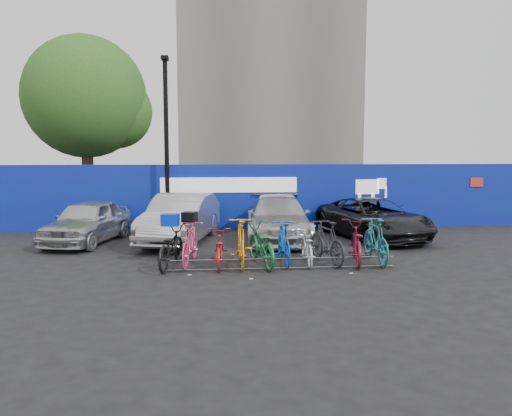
{
  "coord_description": "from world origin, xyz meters",
  "views": [
    {
      "loc": [
        -1.7,
        -12.35,
        2.84
      ],
      "look_at": [
        -0.37,
        2.0,
        1.23
      ],
      "focal_mm": 35.0,
      "sensor_mm": 36.0,
      "label": 1
    }
  ],
  "objects": [
    {
      "name": "bike_9",
      "position": [
        2.53,
        -0.04,
        0.59
      ],
      "size": [
        0.57,
        1.96,
        1.18
      ],
      "primitive_type": "imported",
      "rotation": [
        0.0,
        0.0,
        3.13
      ],
      "color": "#23737B",
      "rests_on": "ground"
    },
    {
      "name": "bike_rack",
      "position": [
        -0.0,
        -0.6,
        0.16
      ],
      "size": [
        5.6,
        0.03,
        0.3
      ],
      "color": "#595B60",
      "rests_on": "ground"
    },
    {
      "name": "bike_5",
      "position": [
        0.16,
        0.07,
        0.55
      ],
      "size": [
        0.54,
        1.84,
        1.1
      ],
      "primitive_type": "imported",
      "rotation": [
        0.0,
        0.0,
        3.15
      ],
      "color": "blue",
      "rests_on": "ground"
    },
    {
      "name": "ground",
      "position": [
        0.0,
        0.0,
        0.0
      ],
      "size": [
        100.0,
        100.0,
        0.0
      ],
      "primitive_type": "plane",
      "color": "black",
      "rests_on": "ground"
    },
    {
      "name": "bike_7",
      "position": [
        1.27,
        0.02,
        0.56
      ],
      "size": [
        0.95,
        1.93,
        1.12
      ],
      "primitive_type": "imported",
      "rotation": [
        0.0,
        0.0,
        3.38
      ],
      "color": "#29292C",
      "rests_on": "ground"
    },
    {
      "name": "lamppost",
      "position": [
        -3.2,
        5.4,
        3.27
      ],
      "size": [
        0.25,
        0.5,
        6.11
      ],
      "color": "black",
      "rests_on": "ground"
    },
    {
      "name": "car_2",
      "position": [
        0.51,
        3.66,
        0.71
      ],
      "size": [
        2.39,
        5.04,
        1.42
      ],
      "primitive_type": "imported",
      "rotation": [
        0.0,
        0.0,
        -0.09
      ],
      "color": "#B5B6BA",
      "rests_on": "ground"
    },
    {
      "name": "tree",
      "position": [
        -6.77,
        10.06,
        5.07
      ],
      "size": [
        5.4,
        5.2,
        7.8
      ],
      "color": "#382314",
      "rests_on": "ground"
    },
    {
      "name": "bike_8",
      "position": [
        2.03,
        -0.04,
        0.54
      ],
      "size": [
        1.15,
        2.17,
        1.09
      ],
      "primitive_type": "imported",
      "rotation": [
        0.0,
        0.0,
        2.92
      ],
      "color": "maroon",
      "rests_on": "ground"
    },
    {
      "name": "car_0",
      "position": [
        -5.55,
        3.59,
        0.68
      ],
      "size": [
        2.47,
        4.27,
        1.37
      ],
      "primitive_type": "imported",
      "rotation": [
        0.0,
        0.0,
        -0.22
      ],
      "color": "#B2B3B7",
      "rests_on": "ground"
    },
    {
      "name": "bike_1",
      "position": [
        -2.22,
        0.07,
        0.56
      ],
      "size": [
        0.8,
        1.91,
        1.12
      ],
      "primitive_type": "imported",
      "rotation": [
        0.0,
        0.0,
        2.99
      ],
      "color": "#E24279",
      "rests_on": "ground"
    },
    {
      "name": "hoarding",
      "position": [
        0.01,
        6.0,
        1.2
      ],
      "size": [
        22.0,
        0.18,
        2.4
      ],
      "color": "navy",
      "rests_on": "ground"
    },
    {
      "name": "cargo_crate",
      "position": [
        -2.69,
        -0.07,
        1.19
      ],
      "size": [
        0.45,
        0.37,
        0.29
      ],
      "primitive_type": "cube",
      "rotation": [
        0.0,
        0.0,
        -0.15
      ],
      "color": "#042CD0",
      "rests_on": "bike_0"
    },
    {
      "name": "bike_4",
      "position": [
        -0.45,
        -0.09,
        0.54
      ],
      "size": [
        1.1,
        2.16,
        1.08
      ],
      "primitive_type": "imported",
      "rotation": [
        0.0,
        0.0,
        3.33
      ],
      "color": "#156738",
      "rests_on": "ground"
    },
    {
      "name": "bike_6",
      "position": [
        0.74,
        0.01,
        0.46
      ],
      "size": [
        0.71,
        1.78,
        0.92
      ],
      "primitive_type": "imported",
      "rotation": [
        0.0,
        0.0,
        3.08
      ],
      "color": "#B9BCC1",
      "rests_on": "ground"
    },
    {
      "name": "cargo_topcase",
      "position": [
        -2.22,
        0.07,
        1.24
      ],
      "size": [
        0.42,
        0.39,
        0.25
      ],
      "primitive_type": "cube",
      "rotation": [
        0.0,
        0.0,
        -0.33
      ],
      "color": "black",
      "rests_on": "bike_1"
    },
    {
      "name": "bike_3",
      "position": [
        -0.94,
        -0.08,
        0.6
      ],
      "size": [
        0.58,
        2.0,
        1.2
      ],
      "primitive_type": "imported",
      "rotation": [
        0.0,
        0.0,
        3.13
      ],
      "color": "orange",
      "rests_on": "ground"
    },
    {
      "name": "car_1",
      "position": [
        -2.63,
        3.48,
        0.76
      ],
      "size": [
        2.58,
        4.88,
        1.53
      ],
      "primitive_type": "imported",
      "rotation": [
        0.0,
        0.0,
        -0.22
      ],
      "color": "#AFAEB3",
      "rests_on": "ground"
    },
    {
      "name": "car_3",
      "position": [
        3.68,
        3.62,
        0.66
      ],
      "size": [
        3.27,
        5.13,
        1.32
      ],
      "primitive_type": "imported",
      "rotation": [
        0.0,
        0.0,
        0.25
      ],
      "color": "black",
      "rests_on": "ground"
    },
    {
      "name": "bike_2",
      "position": [
        -1.5,
        -0.11,
        0.45
      ],
      "size": [
        0.65,
        1.74,
        0.9
      ],
      "primitive_type": "imported",
      "rotation": [
        0.0,
        0.0,
        3.11
      ],
      "color": "#AA2123",
      "rests_on": "ground"
    },
    {
      "name": "bike_0",
      "position": [
        -2.69,
        -0.07,
        0.52
      ],
      "size": [
        1.07,
        2.08,
        1.04
      ],
      "primitive_type": "imported",
      "rotation": [
        0.0,
        0.0,
        2.94
      ],
      "color": "black",
      "rests_on": "ground"
    }
  ]
}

